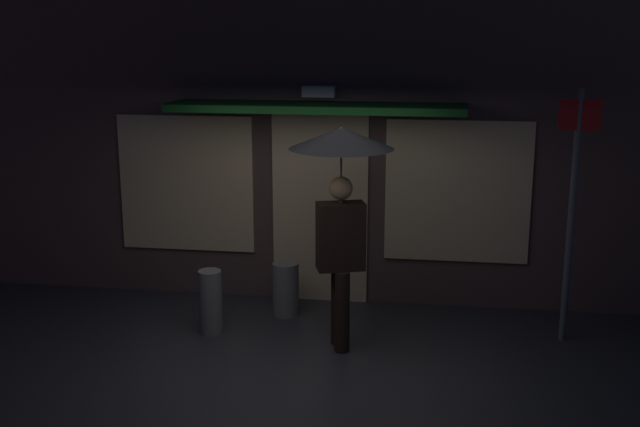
% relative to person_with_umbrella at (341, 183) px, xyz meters
% --- Properties ---
extents(ground_plane, '(18.00, 18.00, 0.00)m').
position_rel_person_with_umbrella_xyz_m(ground_plane, '(-0.41, -0.82, -1.69)').
color(ground_plane, '#2D2D33').
extents(building_facade, '(10.23, 1.00, 3.86)m').
position_rel_person_with_umbrella_xyz_m(building_facade, '(-0.41, 1.52, 0.23)').
color(building_facade, brown).
rests_on(building_facade, ground).
extents(person_with_umbrella, '(1.00, 1.00, 2.22)m').
position_rel_person_with_umbrella_xyz_m(person_with_umbrella, '(0.00, 0.00, 0.00)').
color(person_with_umbrella, black).
rests_on(person_with_umbrella, ground).
extents(street_sign_post, '(0.40, 0.07, 2.57)m').
position_rel_person_with_umbrella_xyz_m(street_sign_post, '(2.24, 0.53, -0.24)').
color(street_sign_post, '#595B60').
rests_on(street_sign_post, ground).
extents(sidewalk_bollard, '(0.29, 0.29, 0.60)m').
position_rel_person_with_umbrella_xyz_m(sidewalk_bollard, '(-0.71, 0.81, -1.39)').
color(sidewalk_bollard, slate).
rests_on(sidewalk_bollard, ground).
extents(sidewalk_bollard_2, '(0.24, 0.24, 0.68)m').
position_rel_person_with_umbrella_xyz_m(sidewalk_bollard_2, '(-1.39, 0.18, -1.35)').
color(sidewalk_bollard_2, slate).
rests_on(sidewalk_bollard_2, ground).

